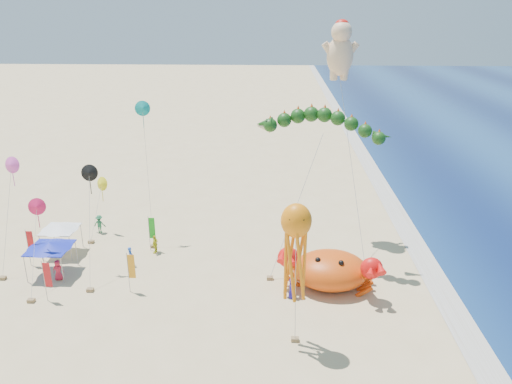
% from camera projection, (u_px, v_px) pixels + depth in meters
% --- Properties ---
extents(ground, '(320.00, 320.00, 0.00)m').
position_uv_depth(ground, '(281.00, 280.00, 38.63)').
color(ground, '#D1B784').
rests_on(ground, ground).
extents(foam_strip, '(320.00, 320.00, 0.00)m').
position_uv_depth(foam_strip, '(437.00, 283.00, 38.13)').
color(foam_strip, silver).
rests_on(foam_strip, ground).
extents(crab_inflatable, '(7.61, 5.82, 3.34)m').
position_uv_depth(crab_inflatable, '(331.00, 269.00, 37.22)').
color(crab_inflatable, '#D9470B').
rests_on(crab_inflatable, ground).
extents(dragon_kite, '(10.16, 5.48, 12.33)m').
position_uv_depth(dragon_kite, '(321.00, 128.00, 38.08)').
color(dragon_kite, '#133C10').
rests_on(dragon_kite, ground).
extents(cherub_kite, '(3.52, 7.82, 18.98)m').
position_uv_depth(cherub_kite, '(341.00, 49.00, 41.68)').
color(cherub_kite, '#FFCC9B').
rests_on(cherub_kite, ground).
extents(octopus_kite, '(1.80, 1.62, 9.33)m').
position_uv_depth(octopus_kite, '(296.00, 244.00, 29.16)').
color(octopus_kite, orange).
rests_on(octopus_kite, ground).
extents(canopy_blue, '(3.40, 3.40, 2.71)m').
position_uv_depth(canopy_blue, '(49.00, 246.00, 38.76)').
color(canopy_blue, gray).
rests_on(canopy_blue, ground).
extents(canopy_white, '(3.03, 3.03, 2.71)m').
position_uv_depth(canopy_white, '(60.00, 227.00, 42.04)').
color(canopy_white, gray).
rests_on(canopy_white, ground).
extents(feather_flags, '(9.82, 8.33, 3.20)m').
position_uv_depth(feather_flags, '(91.00, 252.00, 38.61)').
color(feather_flags, gray).
rests_on(feather_flags, ground).
extents(beachgoers, '(18.73, 11.36, 1.73)m').
position_uv_depth(beachgoers, '(134.00, 249.00, 41.81)').
color(beachgoers, '#261A98').
rests_on(beachgoers, ground).
extents(small_kites, '(10.22, 11.96, 12.47)m').
position_uv_depth(small_kites, '(79.00, 177.00, 40.21)').
color(small_kites, '#E01851').
rests_on(small_kites, ground).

